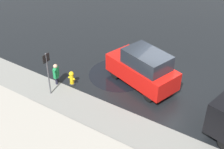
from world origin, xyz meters
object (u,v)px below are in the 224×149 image
fire_hydrant (72,78)px  sign_post (47,68)px  moving_hatchback (143,68)px  pedestrian (56,73)px

fire_hydrant → sign_post: 1.76m
moving_hatchback → fire_hydrant: bearing=32.8°
pedestrian → moving_hatchback: bearing=-148.0°
moving_hatchback → fire_hydrant: (3.15, 2.02, -0.63)m
sign_post → moving_hatchback: bearing=-137.2°
moving_hatchback → sign_post: (3.54, 3.28, 0.55)m
moving_hatchback → pedestrian: 4.56m
fire_hydrant → moving_hatchback: bearing=-147.2°
moving_hatchback → sign_post: sign_post is taller
moving_hatchback → pedestrian: (3.86, 2.41, -0.34)m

